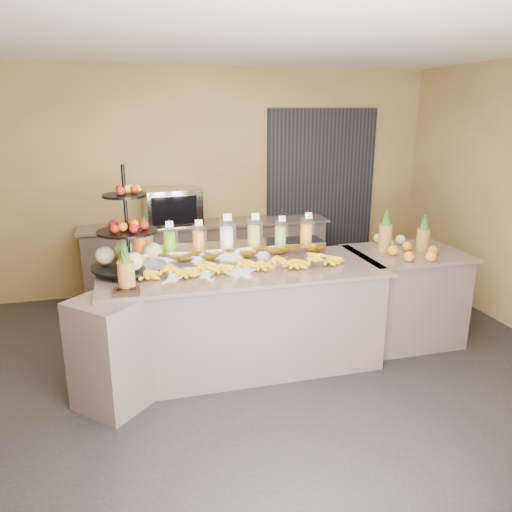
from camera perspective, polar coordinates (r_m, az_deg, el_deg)
name	(u,v)px	position (r m, az deg, el deg)	size (l,w,h in m)	color
ground	(251,378)	(4.53, -0.55, -13.82)	(6.00, 6.00, 0.00)	black
room_envelope	(249,155)	(4.74, -0.77, 11.50)	(6.04, 5.02, 2.82)	brown
buffet_counter	(232,320)	(4.52, -2.81, -7.28)	(2.75, 1.25, 0.93)	gray
right_counter	(404,296)	(5.29, 16.51, -4.36)	(1.08, 0.88, 0.93)	gray
back_ledge	(208,258)	(6.38, -5.56, -0.22)	(3.10, 0.55, 0.93)	gray
pitcher_tray	(227,252)	(4.64, -3.36, 0.42)	(1.85, 0.30, 0.15)	gray
juice_pitcher_orange_a	(140,241)	(4.52, -13.14, 1.70)	(0.11, 0.11, 0.26)	silver
juice_pitcher_green	(170,239)	(4.53, -9.86, 1.98)	(0.11, 0.12, 0.27)	silver
juice_pitcher_orange_b	(198,237)	(4.56, -6.60, 2.20)	(0.11, 0.12, 0.27)	silver
juice_pitcher_milk	(226,233)	(4.60, -3.40, 2.58)	(0.13, 0.13, 0.31)	silver
juice_pitcher_lemon	(254,232)	(4.65, -0.26, 2.75)	(0.13, 0.13, 0.30)	silver
juice_pitcher_lime	(280,232)	(4.73, 2.80, 2.77)	(0.11, 0.11, 0.26)	silver
juice_pitcher_orange_c	(306,230)	(4.81, 5.76, 3.02)	(0.12, 0.12, 0.28)	silver
banana_heap	(241,263)	(4.35, -1.74, -0.76)	(1.81, 0.16, 0.15)	#E8A80B
fruit_stand	(134,245)	(4.41, -13.81, 1.23)	(0.77, 0.77, 0.92)	black
condiment_caddy	(126,291)	(3.94, -14.59, -3.93)	(0.20, 0.15, 0.03)	black
pineapple_left_a	(126,272)	(3.98, -14.62, -1.82)	(0.13, 0.13, 0.38)	brown
pineapple_left_b	(146,243)	(4.75, -12.50, 1.50)	(0.14, 0.14, 0.43)	brown
right_fruit_pile	(408,245)	(5.07, 16.94, 1.18)	(0.49, 0.47, 0.26)	brown
oven_warmer	(172,207)	(6.18, -9.53, 5.58)	(0.66, 0.46, 0.44)	gray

